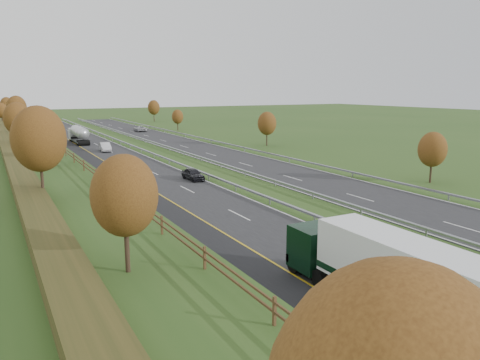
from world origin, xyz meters
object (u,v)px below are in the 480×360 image
object	(u,v)px
road_tanker	(79,134)
car_small_far	(55,126)
car_oncoming	(140,129)
box_lorry	(413,281)
car_silver_mid	(105,147)
car_dark_near	(193,174)

from	to	relation	value
road_tanker	car_small_far	world-z (taller)	road_tanker
car_small_far	car_oncoming	bearing A→B (deg)	-46.61
road_tanker	car_small_far	size ratio (longest dim) A/B	2.05
box_lorry	car_silver_mid	size ratio (longest dim) A/B	3.47
road_tanker	car_oncoming	size ratio (longest dim) A/B	2.12
car_small_far	car_silver_mid	bearing A→B (deg)	-89.35
box_lorry	road_tanker	world-z (taller)	box_lorry
car_silver_mid	car_small_far	size ratio (longest dim) A/B	0.85
road_tanker	box_lorry	bearing A→B (deg)	-89.88
road_tanker	car_silver_mid	bearing A→B (deg)	-83.29
road_tanker	car_silver_mid	world-z (taller)	road_tanker
car_small_far	car_dark_near	bearing A→B (deg)	-87.65
car_dark_near	car_silver_mid	size ratio (longest dim) A/B	0.88
road_tanker	car_oncoming	bearing A→B (deg)	46.77
car_oncoming	car_small_far	bearing A→B (deg)	-44.21
car_dark_near	car_silver_mid	xyz separation A→B (m)	(-3.43, 31.61, 0.07)
car_silver_mid	car_oncoming	world-z (taller)	car_silver_mid
car_silver_mid	car_oncoming	distance (m)	38.78
road_tanker	car_silver_mid	size ratio (longest dim) A/B	2.39
car_dark_near	car_small_far	bearing A→B (deg)	92.55
road_tanker	car_oncoming	distance (m)	27.00
car_oncoming	car_dark_near	bearing A→B (deg)	80.19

